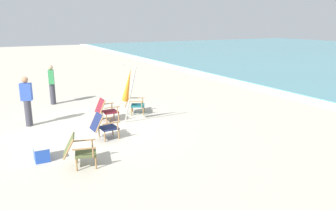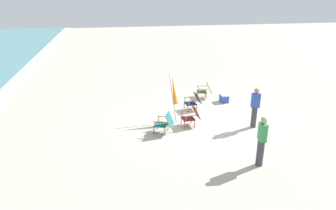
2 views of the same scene
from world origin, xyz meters
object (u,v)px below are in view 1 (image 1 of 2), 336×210
Objects in this scene: beach_chair_back_right at (106,109)px; beach_chair_front_left at (78,150)px; umbrella_furled_orange at (128,86)px; cooler_box at (41,152)px; person_by_waterline at (27,101)px; beach_chair_front_right at (103,125)px; person_near_chairs at (52,84)px; beach_chair_back_left at (133,103)px.

beach_chair_back_right is 0.93× the size of beach_chair_front_left.
umbrella_furled_orange is 4.10× the size of cooler_box.
umbrella_furled_orange reaches higher than person_by_waterline.
beach_chair_back_right is at bearing -138.54° from umbrella_furled_orange.
beach_chair_front_right is 0.39× the size of umbrella_furled_orange.
cooler_box is at bearing -11.44° from person_near_chairs.
person_near_chairs reaches higher than beach_chair_back_right.
person_by_waterline reaches higher than cooler_box.
beach_chair_back_right is at bearing 160.68° from beach_chair_front_right.
beach_chair_front_left is 3.52m from umbrella_furled_orange.
person_by_waterline is at bearing -105.74° from beach_chair_back_right.
beach_chair_back_right is 1.79m from beach_chair_front_right.
beach_chair_front_right reaches higher than beach_chair_front_left.
beach_chair_back_left is 0.54× the size of person_near_chairs.
beach_chair_front_left is 1.09× the size of beach_chair_front_right.
beach_chair_back_left is 0.54× the size of person_by_waterline.
cooler_box is (2.42, -2.38, -0.23)m from beach_chair_back_right.
beach_chair_front_right is at bearing -49.05° from umbrella_furled_orange.
beach_chair_back_right is at bearing -69.77° from beach_chair_back_left.
beach_chair_front_left is at bearing -34.46° from beach_chair_front_right.
person_by_waterline reaches higher than beach_chair_front_left.
beach_chair_front_left is 1.87m from beach_chair_front_right.
umbrella_furled_orange is (0.66, 0.59, 0.88)m from beach_chair_back_right.
person_near_chairs reaches higher than beach_chair_front_left.
beach_chair_back_left is at bearing 142.24° from beach_chair_front_left.
umbrella_furled_orange is 1.23× the size of person_by_waterline.
beach_chair_front_left is at bearing 10.55° from person_by_waterline.
beach_chair_back_right is at bearing 19.85° from person_near_chairs.
beach_chair_back_left reaches higher than beach_chair_front_left.
person_by_waterline is at bearing -142.84° from beach_chair_front_right.
umbrella_furled_orange is (-2.57, 2.24, 0.89)m from beach_chair_front_left.
person_near_chairs is at bearing 168.56° from cooler_box.
beach_chair_front_right is at bearing 112.16° from cooler_box.
beach_chair_back_right reaches higher than cooler_box.
person_by_waterline is 3.33× the size of cooler_box.
beach_chair_front_right is 1.61× the size of cooler_box.
beach_chair_back_right is 1.02× the size of beach_chair_front_right.
person_by_waterline reaches higher than beach_chair_front_right.
person_near_chairs is at bearing -140.49° from beach_chair_back_left.
umbrella_furled_orange is 1.23× the size of person_near_chairs.
person_by_waterline is (-0.23, -3.57, 0.41)m from beach_chair_back_left.
beach_chair_front_right is at bearing 7.01° from person_near_chairs.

